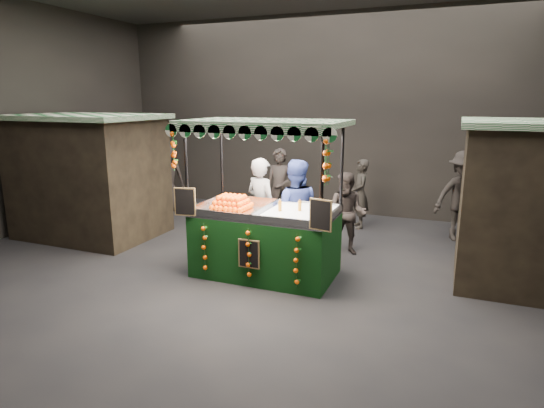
% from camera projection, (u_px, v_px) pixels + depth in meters
% --- Properties ---
extents(ground, '(12.00, 12.00, 0.00)m').
position_uv_depth(ground, '(259.00, 279.00, 7.55)').
color(ground, black).
rests_on(ground, ground).
extents(market_hall, '(12.10, 10.10, 5.05)m').
position_uv_depth(market_hall, '(257.00, 67.00, 6.79)').
color(market_hall, black).
rests_on(market_hall, ground).
extents(neighbour_stall_left, '(3.00, 2.20, 2.60)m').
position_uv_depth(neighbour_stall_left, '(90.00, 176.00, 9.77)').
color(neighbour_stall_left, black).
rests_on(neighbour_stall_left, ground).
extents(juice_stall, '(2.67, 1.57, 2.59)m').
position_uv_depth(juice_stall, '(265.00, 229.00, 7.56)').
color(juice_stall, black).
rests_on(juice_stall, ground).
extents(vendor_grey, '(0.80, 0.66, 1.87)m').
position_uv_depth(vendor_grey, '(261.00, 207.00, 8.51)').
color(vendor_grey, slate).
rests_on(vendor_grey, ground).
extents(vendor_blue, '(1.05, 0.90, 1.88)m').
position_uv_depth(vendor_blue, '(295.00, 211.00, 8.20)').
color(vendor_blue, navy).
rests_on(vendor_blue, ground).
extents(shopper_0, '(0.68, 0.45, 1.85)m').
position_uv_depth(shopper_0, '(280.00, 190.00, 10.19)').
color(shopper_0, '#2B2523').
rests_on(shopper_0, ground).
extents(shopper_1, '(0.78, 0.62, 1.58)m').
position_uv_depth(shopper_1, '(347.00, 214.00, 8.65)').
color(shopper_1, '#2A2322').
rests_on(shopper_1, ground).
extents(shopper_2, '(0.96, 0.64, 1.51)m').
position_uv_depth(shopper_2, '(293.00, 202.00, 9.73)').
color(shopper_2, '#2C2723').
rests_on(shopper_2, ground).
extents(shopper_3, '(1.40, 1.17, 1.89)m').
position_uv_depth(shopper_3, '(463.00, 196.00, 9.45)').
color(shopper_3, black).
rests_on(shopper_3, ground).
extents(shopper_4, '(1.02, 0.89, 1.77)m').
position_uv_depth(shopper_4, '(167.00, 178.00, 11.99)').
color(shopper_4, '#2A2422').
rests_on(shopper_4, ground).
extents(shopper_5, '(0.93, 1.46, 1.51)m').
position_uv_depth(shopper_5, '(544.00, 225.00, 8.00)').
color(shopper_5, '#282421').
rests_on(shopper_5, ground).
extents(shopper_6, '(0.56, 0.68, 1.59)m').
position_uv_depth(shopper_6, '(360.00, 194.00, 10.41)').
color(shopper_6, '#282420').
rests_on(shopper_6, ground).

